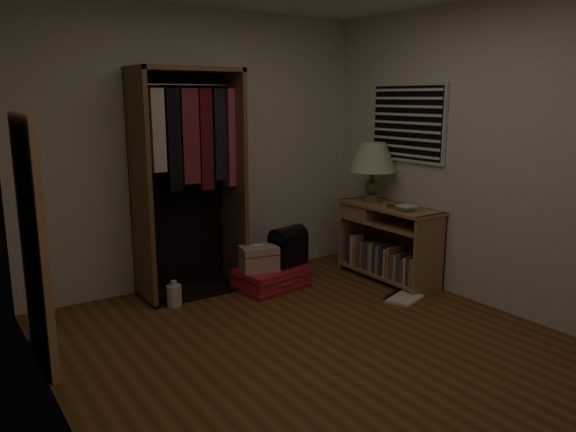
# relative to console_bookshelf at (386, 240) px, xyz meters

# --- Properties ---
(ground) EXTENTS (4.00, 4.00, 0.00)m
(ground) POSITION_rel_console_bookshelf_xyz_m (-1.54, -1.04, -0.39)
(ground) COLOR #553418
(ground) RESTS_ON ground
(room_walls) EXTENTS (3.52, 4.02, 2.60)m
(room_walls) POSITION_rel_console_bookshelf_xyz_m (-1.46, -0.99, 1.11)
(room_walls) COLOR beige
(room_walls) RESTS_ON ground
(console_bookshelf) EXTENTS (0.42, 1.12, 0.75)m
(console_bookshelf) POSITION_rel_console_bookshelf_xyz_m (0.00, 0.00, 0.00)
(console_bookshelf) COLOR #967048
(console_bookshelf) RESTS_ON ground
(open_wardrobe) EXTENTS (0.96, 0.50, 2.05)m
(open_wardrobe) POSITION_rel_console_bookshelf_xyz_m (-1.76, 0.73, 0.82)
(open_wardrobe) COLOR brown
(open_wardrobe) RESTS_ON ground
(floor_mirror) EXTENTS (0.06, 0.80, 1.70)m
(floor_mirror) POSITION_rel_console_bookshelf_xyz_m (-3.24, -0.04, 0.46)
(floor_mirror) COLOR tan
(floor_mirror) RESTS_ON ground
(pink_suitcase) EXTENTS (0.72, 0.57, 0.20)m
(pink_suitcase) POSITION_rel_console_bookshelf_xyz_m (-1.13, 0.37, -0.29)
(pink_suitcase) COLOR red
(pink_suitcase) RESTS_ON ground
(train_case) EXTENTS (0.39, 0.30, 0.25)m
(train_case) POSITION_rel_console_bookshelf_xyz_m (-1.26, 0.37, -0.08)
(train_case) COLOR tan
(train_case) RESTS_ON pink_suitcase
(black_bag) EXTENTS (0.39, 0.30, 0.38)m
(black_bag) POSITION_rel_console_bookshelf_xyz_m (-0.93, 0.38, 0.00)
(black_bag) COLOR black
(black_bag) RESTS_ON pink_suitcase
(table_lamp) EXTENTS (0.49, 0.49, 0.60)m
(table_lamp) POSITION_rel_console_bookshelf_xyz_m (0.00, 0.23, 0.80)
(table_lamp) COLOR #49562A
(table_lamp) RESTS_ON console_bookshelf
(brass_tray) EXTENTS (0.28, 0.28, 0.01)m
(brass_tray) POSITION_rel_console_bookshelf_xyz_m (0.00, -0.14, 0.36)
(brass_tray) COLOR #AF8D43
(brass_tray) RESTS_ON console_bookshelf
(ceramic_bowl) EXTENTS (0.21, 0.21, 0.05)m
(ceramic_bowl) POSITION_rel_console_bookshelf_xyz_m (-0.05, -0.31, 0.38)
(ceramic_bowl) COLOR #B0D4B9
(ceramic_bowl) RESTS_ON console_bookshelf
(white_jug) EXTENTS (0.14, 0.14, 0.23)m
(white_jug) POSITION_rel_console_bookshelf_xyz_m (-2.08, 0.45, -0.30)
(white_jug) COLOR silver
(white_jug) RESTS_ON ground
(floor_book) EXTENTS (0.40, 0.36, 0.03)m
(floor_book) POSITION_rel_console_bookshelf_xyz_m (-0.31, -0.55, -0.38)
(floor_book) COLOR #F2E8CC
(floor_book) RESTS_ON ground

